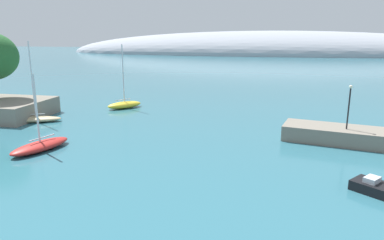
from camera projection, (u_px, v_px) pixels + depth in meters
name	position (u px, v px, depth m)	size (l,w,h in m)	color
breakwater_rocks	(378.00, 139.00, 37.23)	(19.36, 4.39, 1.69)	gray
distant_ridge	(273.00, 54.00, 212.50)	(256.18, 62.13, 27.12)	#999EA8
sailboat_sand_near_shore	(36.00, 118.00, 47.79)	(6.71, 4.21, 10.67)	#C6B284
sailboat_red_mid_mooring	(40.00, 145.00, 36.09)	(4.26, 7.04, 7.85)	red
sailboat_yellow_outer_mooring	(124.00, 104.00, 56.74)	(5.37, 5.67, 10.03)	yellow
motorboat_black_foreground	(379.00, 189.00, 26.25)	(4.11, 3.83, 1.16)	black
harbor_lamp_post	(349.00, 103.00, 37.17)	(0.36, 0.36, 4.72)	black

